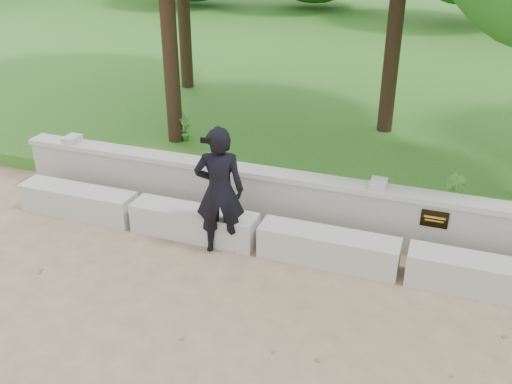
# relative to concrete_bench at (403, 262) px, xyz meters

# --- Properties ---
(ground) EXTENTS (80.00, 80.00, 0.00)m
(ground) POSITION_rel_concrete_bench_xyz_m (-0.00, -1.90, -0.22)
(ground) COLOR #9F8561
(ground) RESTS_ON ground
(lawn) EXTENTS (40.00, 22.00, 0.25)m
(lawn) POSITION_rel_concrete_bench_xyz_m (-0.00, 12.10, -0.10)
(lawn) COLOR #2E7020
(lawn) RESTS_ON ground
(concrete_bench) EXTENTS (11.90, 0.45, 0.45)m
(concrete_bench) POSITION_rel_concrete_bench_xyz_m (0.00, 0.00, 0.00)
(concrete_bench) COLOR beige
(concrete_bench) RESTS_ON ground
(parapet_wall) EXTENTS (12.50, 0.35, 0.90)m
(parapet_wall) POSITION_rel_concrete_bench_xyz_m (0.00, 0.70, 0.24)
(parapet_wall) COLOR #B4B2AA
(parapet_wall) RESTS_ON ground
(man_main) EXTENTS (0.78, 0.72, 1.85)m
(man_main) POSITION_rel_concrete_bench_xyz_m (-2.49, -0.19, 0.70)
(man_main) COLOR black
(man_main) RESTS_ON ground
(shrub_a) EXTENTS (0.33, 0.36, 0.56)m
(shrub_a) POSITION_rel_concrete_bench_xyz_m (-4.55, 2.87, 0.30)
(shrub_a) COLOR #478A2E
(shrub_a) RESTS_ON lawn
(shrub_b) EXTENTS (0.46, 0.46, 0.66)m
(shrub_b) POSITION_rel_concrete_bench_xyz_m (0.51, 1.40, 0.35)
(shrub_b) COLOR #478A2E
(shrub_b) RESTS_ON lawn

